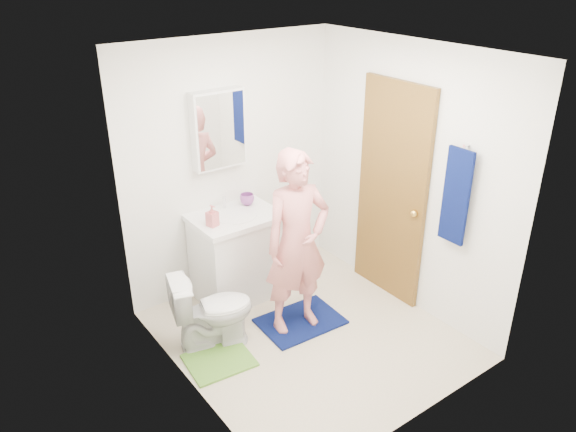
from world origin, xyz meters
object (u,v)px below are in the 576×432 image
object	(u,v)px
soap_dispenser	(212,216)
toothbrush_cup	(247,199)
towel	(456,196)
vanity_cabinet	(237,258)
man	(297,243)
medicine_cabinet	(218,129)
toilet	(213,310)

from	to	relation	value
soap_dispenser	toothbrush_cup	bearing A→B (deg)	22.79
towel	soap_dispenser	world-z (taller)	towel
vanity_cabinet	towel	size ratio (longest dim) A/B	1.00
towel	toothbrush_cup	world-z (taller)	towel
toothbrush_cup	man	bearing A→B (deg)	-94.29
vanity_cabinet	medicine_cabinet	distance (m)	1.22
toothbrush_cup	man	xyz separation A→B (m)	(-0.07, -0.87, -0.07)
toothbrush_cup	man	distance (m)	0.88
vanity_cabinet	toilet	xyz separation A→B (m)	(-0.56, -0.53, -0.06)
vanity_cabinet	towel	xyz separation A→B (m)	(1.18, -1.48, 0.85)
medicine_cabinet	soap_dispenser	distance (m)	0.77
toilet	vanity_cabinet	bearing A→B (deg)	-31.80
towel	man	bearing A→B (deg)	144.14
toilet	toothbrush_cup	distance (m)	1.17
vanity_cabinet	toilet	bearing A→B (deg)	-136.66
vanity_cabinet	man	size ratio (longest dim) A/B	0.49
medicine_cabinet	man	world-z (taller)	medicine_cabinet
toothbrush_cup	vanity_cabinet	bearing A→B (deg)	-148.88
vanity_cabinet	soap_dispenser	bearing A→B (deg)	-164.71
toothbrush_cup	man	world-z (taller)	man
soap_dispenser	man	size ratio (longest dim) A/B	0.12
vanity_cabinet	medicine_cabinet	size ratio (longest dim) A/B	1.14
towel	toilet	size ratio (longest dim) A/B	1.18
towel	toothbrush_cup	bearing A→B (deg)	120.82
vanity_cabinet	man	xyz separation A→B (m)	(0.15, -0.74, 0.43)
man	towel	bearing A→B (deg)	-28.26
vanity_cabinet	towel	bearing A→B (deg)	-51.53
medicine_cabinet	man	bearing A→B (deg)	-81.14
medicine_cabinet	towel	bearing A→B (deg)	-55.39
medicine_cabinet	towel	distance (m)	2.11
towel	man	distance (m)	1.34
towel	toothbrush_cup	xyz separation A→B (m)	(-0.96, 1.62, -0.35)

